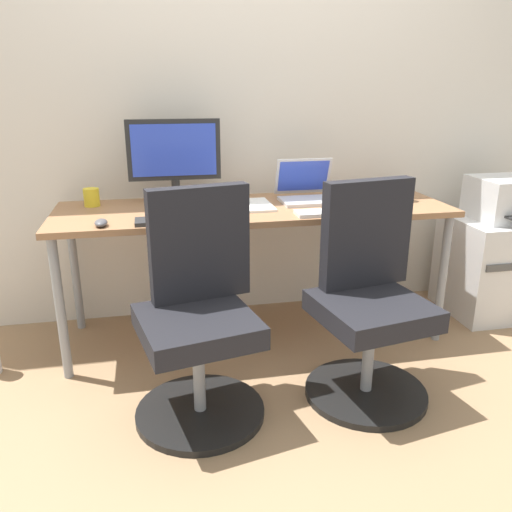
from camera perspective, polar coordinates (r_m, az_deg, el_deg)
The scene contains 17 objects.
ground_plane at distance 2.93m, azimuth -0.20°, elevation -8.45°, with size 5.28×5.28×0.00m, color #9E7A56.
back_wall at distance 3.00m, azimuth -1.79°, elevation 17.94°, with size 4.40×0.04×2.60m, color silver.
desk at distance 2.70m, azimuth -0.21°, elevation 4.25°, with size 2.01×0.63×0.73m.
office_chair_left at distance 2.14m, azimuth -6.33°, elevation -6.70°, with size 0.54×0.54×0.94m.
office_chair_right at distance 2.31m, azimuth 12.27°, elevation -5.02°, with size 0.54×0.54×0.94m.
side_cabinet at distance 3.42m, azimuth 24.99°, elevation -0.96°, with size 0.57×0.50×0.58m.
printer at distance 3.32m, azimuth 25.95°, elevation 5.71°, with size 0.38×0.40×0.24m.
desktop_monitor at distance 2.76m, azimuth -8.99°, elevation 10.91°, with size 0.48×0.18×0.43m.
open_laptop at distance 2.83m, azimuth 5.66°, elevation 7.19°, with size 0.31×0.29×0.22m.
keyboard_by_monitor at distance 2.40m, azimuth -9.15°, elevation 3.90°, with size 0.34×0.12×0.02m, color #2D2D2D.
keyboard_by_laptop at distance 2.54m, azimuth 8.17°, elevation 4.77°, with size 0.34×0.12×0.02m, color silver.
mouse_by_monitor at distance 2.40m, azimuth -16.69°, elevation 3.52°, with size 0.06×0.10×0.03m, color #515156.
mouse_by_laptop at distance 2.84m, azimuth 11.91°, elevation 6.14°, with size 0.06×0.10×0.03m, color #515156.
coffee_mug at distance 2.81m, azimuth -17.65°, elevation 6.18°, with size 0.08×0.08×0.09m, color yellow.
pen_cup at distance 2.91m, azimuth 16.07°, elevation 6.87°, with size 0.07×0.07×0.10m, color slate.
phone_near_monitor at distance 3.08m, azimuth 15.66°, elevation 6.60°, with size 0.07×0.14×0.01m, color black.
paper_pile at distance 2.68m, azimuth -0.57°, elevation 5.62°, with size 0.21×0.30×0.01m, color white.
Camera 1 is at (-0.51, -2.56, 1.33)m, focal length 36.33 mm.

